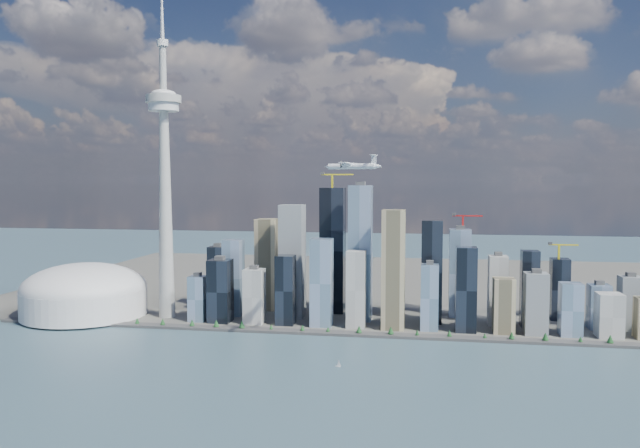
% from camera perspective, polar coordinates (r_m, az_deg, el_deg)
% --- Properties ---
extents(ground, '(4000.00, 4000.00, 0.00)m').
position_cam_1_polar(ground, '(688.17, -0.51, -15.15)').
color(ground, '#36515F').
rests_on(ground, ground).
extents(seawall, '(1100.00, 22.00, 4.00)m').
position_cam_1_polar(seawall, '(924.69, 2.25, -9.99)').
color(seawall, '#383838').
rests_on(seawall, ground).
extents(land, '(1400.00, 900.00, 3.00)m').
position_cam_1_polar(land, '(1363.29, 4.68, -5.45)').
color(land, '#4C4C47').
rests_on(land, ground).
extents(shoreline_trees, '(960.53, 7.20, 8.80)m').
position_cam_1_polar(shoreline_trees, '(923.07, 2.25, -9.58)').
color(shoreline_trees, '#3F2D1E').
rests_on(shoreline_trees, seawall).
extents(skyscraper_cluster, '(736.00, 142.00, 236.28)m').
position_cam_1_polar(skyscraper_cluster, '(990.08, 6.34, -4.89)').
color(skyscraper_cluster, black).
rests_on(skyscraper_cluster, land).
extents(needle_tower, '(56.00, 56.00, 550.50)m').
position_cam_1_polar(needle_tower, '(1036.10, -14.01, 4.46)').
color(needle_tower, '#9C9C97').
rests_on(needle_tower, land).
extents(dome_stadium, '(200.00, 200.00, 86.00)m').
position_cam_1_polar(dome_stadium, '(1106.81, -20.74, -5.93)').
color(dome_stadium, silver).
rests_on(dome_stadium, land).
extents(airplane, '(74.04, 65.77, 18.09)m').
position_cam_1_polar(airplane, '(787.85, 2.99, 5.35)').
color(airplane, white).
rests_on(airplane, ground).
extents(sailboat_west, '(7.02, 3.12, 9.71)m').
position_cam_1_polar(sailboat_west, '(774.81, 1.70, -12.69)').
color(sailboat_west, silver).
rests_on(sailboat_west, ground).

